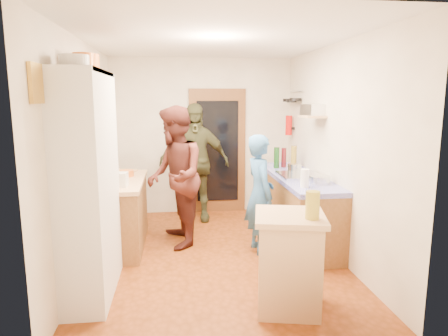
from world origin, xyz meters
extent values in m
cube|color=brown|center=(0.00, 0.00, -0.01)|extent=(3.00, 4.00, 0.02)
cube|color=silver|center=(0.00, 0.00, 2.61)|extent=(3.00, 4.00, 0.02)
cube|color=silver|center=(0.00, 2.01, 1.30)|extent=(3.00, 0.02, 2.60)
cube|color=silver|center=(0.00, -2.01, 1.30)|extent=(3.00, 0.02, 2.60)
cube|color=silver|center=(-1.51, 0.00, 1.30)|extent=(0.02, 4.00, 2.60)
cube|color=silver|center=(1.51, 0.00, 1.30)|extent=(0.02, 4.00, 2.60)
cube|color=brown|center=(0.25, 1.97, 1.05)|extent=(0.95, 0.06, 2.10)
cube|color=black|center=(0.25, 1.94, 1.05)|extent=(0.70, 0.02, 1.70)
cube|color=silver|center=(-1.30, -0.80, 1.10)|extent=(0.40, 1.20, 2.20)
cube|color=silver|center=(-1.30, -0.80, 2.18)|extent=(0.40, 1.14, 0.04)
cylinder|color=white|center=(-1.30, -1.10, 2.25)|extent=(0.25, 0.25, 0.10)
cylinder|color=orange|center=(-1.30, -0.73, 2.28)|extent=(0.20, 0.20, 0.16)
cylinder|color=orange|center=(-1.30, -0.47, 2.29)|extent=(0.20, 0.20, 0.18)
cube|color=brown|center=(-1.20, 0.45, 0.42)|extent=(0.60, 1.40, 0.85)
cube|color=tan|center=(-1.20, 0.45, 0.88)|extent=(0.64, 1.44, 0.05)
cube|color=white|center=(-1.15, 0.04, 0.99)|extent=(0.24, 0.18, 0.17)
cylinder|color=white|center=(-1.25, 0.32, 0.99)|extent=(0.18, 0.18, 0.17)
cylinder|color=orange|center=(-1.12, 0.68, 0.94)|extent=(0.22, 0.22, 0.08)
cube|color=tan|center=(-1.18, 1.03, 0.91)|extent=(0.35, 0.29, 0.02)
cube|color=brown|center=(1.20, 0.50, 0.42)|extent=(0.60, 2.20, 0.84)
cube|color=#1311BD|center=(1.20, 0.50, 0.87)|extent=(0.62, 2.22, 0.06)
cube|color=silver|center=(1.20, 0.35, 0.92)|extent=(0.55, 0.58, 0.04)
cylinder|color=silver|center=(1.15, 0.47, 1.00)|extent=(0.19, 0.19, 0.12)
cylinder|color=#143F14|center=(1.05, 1.06, 1.06)|extent=(0.09, 0.09, 0.32)
cylinder|color=#591419|center=(1.18, 1.13, 1.05)|extent=(0.09, 0.09, 0.30)
cylinder|color=olive|center=(1.31, 1.04, 1.07)|extent=(0.10, 0.10, 0.33)
cylinder|color=white|center=(1.05, -0.27, 1.01)|extent=(0.12, 0.12, 0.22)
cylinder|color=silver|center=(1.30, -0.09, 0.95)|extent=(0.31, 0.31, 0.10)
cube|color=tan|center=(0.56, -1.36, 0.43)|extent=(0.65, 0.65, 0.86)
cube|color=tan|center=(0.56, -1.36, 0.89)|extent=(0.74, 0.74, 0.05)
cube|color=white|center=(0.52, -1.30, 0.90)|extent=(0.40, 0.35, 0.02)
cylinder|color=#AD9E2D|center=(0.71, -1.52, 1.03)|extent=(0.15, 0.15, 0.24)
cylinder|color=silver|center=(1.46, 1.52, 2.05)|extent=(0.02, 0.65, 0.02)
cylinder|color=black|center=(1.40, 1.35, 1.92)|extent=(0.18, 0.18, 0.05)
cylinder|color=black|center=(1.40, 1.55, 1.90)|extent=(0.16, 0.16, 0.05)
cylinder|color=black|center=(1.40, 1.75, 1.91)|extent=(0.17, 0.17, 0.05)
cube|color=tan|center=(1.37, 0.45, 1.70)|extent=(0.26, 0.42, 0.03)
cube|color=silver|center=(1.37, 0.45, 1.79)|extent=(0.28, 0.34, 0.15)
cube|color=black|center=(1.47, 1.70, 1.45)|extent=(0.06, 0.10, 0.04)
cylinder|color=red|center=(1.41, 1.70, 1.50)|extent=(0.11, 0.11, 0.32)
cube|color=gold|center=(-1.48, -1.55, 2.05)|extent=(0.03, 0.25, 0.30)
imported|color=#31639E|center=(0.62, 0.05, 0.75)|extent=(0.43, 0.59, 1.50)
imported|color=#431C16|center=(-0.45, 0.46, 0.93)|extent=(0.81, 0.98, 1.85)
imported|color=#383920|center=(-0.16, 1.51, 0.94)|extent=(1.10, 0.46, 1.87)
camera|label=1|loc=(-0.45, -4.73, 1.94)|focal=32.00mm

